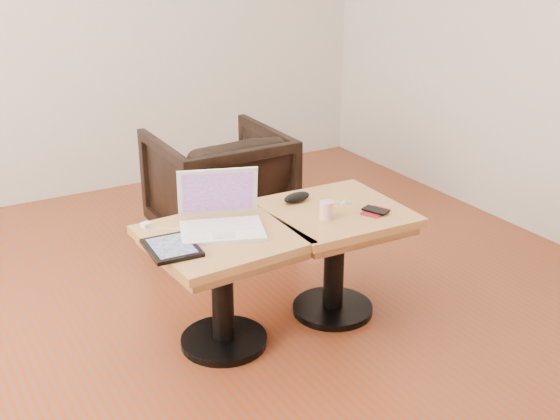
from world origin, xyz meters
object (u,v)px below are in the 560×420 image
laptop (221,218)px  striped_cup (326,210)px  armchair (218,185)px  side_table_right (335,235)px  side_table_left (221,263)px

laptop → striped_cup: size_ratio=5.41×
armchair → striped_cup: bearing=90.2°
side_table_right → laptop: size_ratio=1.43×
laptop → striped_cup: 0.48m
striped_cup → armchair: 1.19m
laptop → armchair: (0.47, 1.02, -0.26)m
side_table_right → side_table_left: bearing=-179.1°
side_table_left → armchair: size_ratio=0.86×
side_table_left → side_table_right: same height
side_table_left → side_table_right: 0.59m
side_table_left → striped_cup: 0.53m
side_table_left → armchair: (0.50, 1.07, -0.07)m
laptop → side_table_right: bearing=13.7°
side_table_right → striped_cup: striped_cup is taller
side_table_right → laptop: (-0.56, 0.06, 0.19)m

